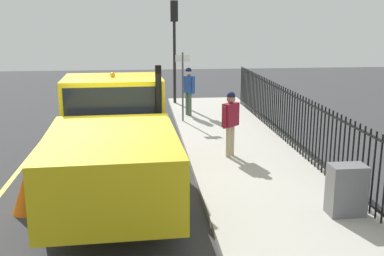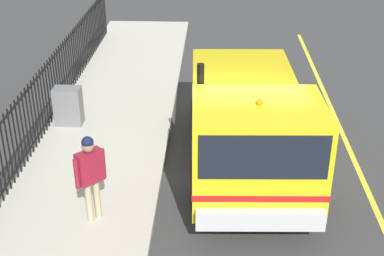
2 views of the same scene
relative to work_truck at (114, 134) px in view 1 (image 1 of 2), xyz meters
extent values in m
plane|color=#38383A|center=(0.22, -0.17, -1.26)|extent=(49.14, 49.14, 0.00)
cube|color=#B7B2A8|center=(3.39, -0.17, -1.20)|extent=(3.16, 22.33, 0.14)
cube|color=yellow|center=(-0.06, 1.41, 0.14)|extent=(2.39, 1.94, 1.84)
cube|color=black|center=(-0.06, 1.41, 0.54)|extent=(2.21, 1.97, 0.81)
cube|color=gold|center=(0.06, -1.71, -0.18)|extent=(2.46, 3.55, 1.20)
cube|color=silver|center=(-0.09, 2.41, -0.63)|extent=(2.22, 0.28, 0.36)
cube|color=red|center=(-0.06, 1.41, -0.27)|extent=(2.42, 1.95, 0.12)
cylinder|color=black|center=(-1.09, 1.09, -0.78)|extent=(0.34, 0.97, 0.96)
cylinder|color=black|center=(1.00, 1.17, -0.78)|extent=(0.34, 0.97, 0.96)
cylinder|color=black|center=(-0.98, -1.75, -0.78)|extent=(0.34, 0.97, 0.96)
cylinder|color=black|center=(1.11, -1.67, -0.78)|extent=(0.34, 0.97, 0.96)
sphere|color=orange|center=(-0.06, 1.41, 1.11)|extent=(0.12, 0.12, 0.12)
cylinder|color=black|center=(1.00, 0.42, 0.32)|extent=(0.14, 0.14, 2.21)
cube|color=maroon|center=(2.91, 1.84, -0.01)|extent=(0.50, 0.50, 0.61)
sphere|color=#997051|center=(2.91, 1.84, 0.40)|extent=(0.23, 0.23, 0.23)
sphere|color=#14193F|center=(2.91, 1.84, 0.48)|extent=(0.21, 0.21, 0.21)
cylinder|color=tan|center=(2.97, 1.90, -0.72)|extent=(0.12, 0.12, 0.81)
cylinder|color=tan|center=(2.84, 1.78, -0.72)|extent=(0.12, 0.12, 0.81)
cylinder|color=maroon|center=(3.10, 2.03, -0.04)|extent=(0.09, 0.09, 0.58)
cylinder|color=maroon|center=(2.71, 1.65, -0.04)|extent=(0.09, 0.09, 0.58)
cube|color=#264C99|center=(2.36, 7.25, 0.03)|extent=(0.44, 0.55, 0.63)
sphere|color=beige|center=(2.36, 7.25, 0.46)|extent=(0.23, 0.23, 0.23)
sphere|color=#14193F|center=(2.36, 7.25, 0.55)|extent=(0.22, 0.22, 0.22)
cylinder|color=#4C6047|center=(2.40, 7.17, -0.71)|extent=(0.13, 0.13, 0.85)
cylinder|color=#4C6047|center=(2.31, 7.33, -0.71)|extent=(0.13, 0.13, 0.85)
cylinder|color=#264C99|center=(2.49, 7.00, 0.00)|extent=(0.09, 0.09, 0.60)
cylinder|color=#264C99|center=(2.22, 7.49, 0.00)|extent=(0.09, 0.09, 0.60)
cylinder|color=black|center=(4.80, -2.32, -0.34)|extent=(0.04, 0.04, 1.58)
cylinder|color=black|center=(4.80, -2.11, -0.34)|extent=(0.04, 0.04, 1.58)
cylinder|color=black|center=(4.80, -1.89, -0.34)|extent=(0.04, 0.04, 1.58)
cylinder|color=black|center=(4.80, -1.68, -0.34)|extent=(0.04, 0.04, 1.58)
cylinder|color=black|center=(4.80, -1.46, -0.34)|extent=(0.04, 0.04, 1.58)
cylinder|color=black|center=(4.80, -1.25, -0.34)|extent=(0.04, 0.04, 1.58)
cylinder|color=black|center=(4.80, -1.03, -0.34)|extent=(0.04, 0.04, 1.58)
cylinder|color=black|center=(4.80, -0.81, -0.34)|extent=(0.04, 0.04, 1.58)
cylinder|color=black|center=(4.80, -0.60, -0.34)|extent=(0.04, 0.04, 1.58)
cylinder|color=black|center=(4.80, -0.38, -0.34)|extent=(0.04, 0.04, 1.58)
cylinder|color=black|center=(4.80, -0.17, -0.34)|extent=(0.04, 0.04, 1.58)
cylinder|color=black|center=(4.80, 0.05, -0.34)|extent=(0.04, 0.04, 1.58)
cylinder|color=black|center=(4.80, 0.26, -0.34)|extent=(0.04, 0.04, 1.58)
cylinder|color=black|center=(4.80, 0.48, -0.34)|extent=(0.04, 0.04, 1.58)
cylinder|color=black|center=(4.80, 0.70, -0.34)|extent=(0.04, 0.04, 1.58)
cylinder|color=black|center=(4.80, 0.91, -0.34)|extent=(0.04, 0.04, 1.58)
cylinder|color=black|center=(4.80, 1.13, -0.34)|extent=(0.04, 0.04, 1.58)
cylinder|color=black|center=(4.80, 1.34, -0.34)|extent=(0.04, 0.04, 1.58)
cylinder|color=black|center=(4.80, 1.56, -0.34)|extent=(0.04, 0.04, 1.58)
cylinder|color=black|center=(4.80, 1.77, -0.34)|extent=(0.04, 0.04, 1.58)
cylinder|color=black|center=(4.80, 1.99, -0.34)|extent=(0.04, 0.04, 1.58)
cylinder|color=black|center=(4.80, 2.21, -0.34)|extent=(0.04, 0.04, 1.58)
cylinder|color=black|center=(4.80, 2.42, -0.34)|extent=(0.04, 0.04, 1.58)
cylinder|color=black|center=(4.80, 2.64, -0.34)|extent=(0.04, 0.04, 1.58)
cylinder|color=black|center=(4.80, 2.85, -0.34)|extent=(0.04, 0.04, 1.58)
cylinder|color=black|center=(4.80, 3.07, -0.34)|extent=(0.04, 0.04, 1.58)
cylinder|color=black|center=(4.80, 3.28, -0.34)|extent=(0.04, 0.04, 1.58)
cylinder|color=black|center=(4.80, 3.50, -0.34)|extent=(0.04, 0.04, 1.58)
cylinder|color=black|center=(4.80, 3.72, -0.34)|extent=(0.04, 0.04, 1.58)
cylinder|color=black|center=(4.80, 3.93, -0.34)|extent=(0.04, 0.04, 1.58)
cylinder|color=black|center=(4.80, 4.15, -0.34)|extent=(0.04, 0.04, 1.58)
cylinder|color=black|center=(4.80, 4.36, -0.34)|extent=(0.04, 0.04, 1.58)
cylinder|color=black|center=(4.80, 4.58, -0.34)|extent=(0.04, 0.04, 1.58)
cylinder|color=black|center=(4.80, 4.79, -0.34)|extent=(0.04, 0.04, 1.58)
cylinder|color=black|center=(4.80, 5.01, -0.34)|extent=(0.04, 0.04, 1.58)
cylinder|color=black|center=(4.80, 5.23, -0.34)|extent=(0.04, 0.04, 1.58)
cylinder|color=black|center=(4.80, 5.44, -0.34)|extent=(0.04, 0.04, 1.58)
cylinder|color=black|center=(4.80, 5.66, -0.34)|extent=(0.04, 0.04, 1.58)
cylinder|color=black|center=(4.80, 5.87, -0.34)|extent=(0.04, 0.04, 1.58)
cylinder|color=black|center=(4.80, 6.09, -0.34)|extent=(0.04, 0.04, 1.58)
cylinder|color=black|center=(4.80, 6.30, -0.34)|extent=(0.04, 0.04, 1.58)
cylinder|color=black|center=(4.80, 6.52, -0.34)|extent=(0.04, 0.04, 1.58)
cylinder|color=black|center=(4.80, 6.74, -0.34)|extent=(0.04, 0.04, 1.58)
cylinder|color=black|center=(4.80, 6.95, -0.34)|extent=(0.04, 0.04, 1.58)
cylinder|color=black|center=(4.80, 7.17, -0.34)|extent=(0.04, 0.04, 1.58)
cylinder|color=black|center=(4.80, 7.38, -0.34)|extent=(0.04, 0.04, 1.58)
cylinder|color=black|center=(4.80, 7.60, -0.34)|extent=(0.04, 0.04, 1.58)
cylinder|color=black|center=(4.80, 7.82, -0.34)|extent=(0.04, 0.04, 1.58)
cylinder|color=black|center=(4.80, 8.03, -0.34)|extent=(0.04, 0.04, 1.58)
cylinder|color=black|center=(4.80, 8.25, -0.34)|extent=(0.04, 0.04, 1.58)
cylinder|color=black|center=(4.80, 8.46, -0.34)|extent=(0.04, 0.04, 1.58)
cylinder|color=black|center=(4.80, 8.68, -0.34)|extent=(0.04, 0.04, 1.58)
cylinder|color=black|center=(4.80, 8.89, -0.34)|extent=(0.04, 0.04, 1.58)
cylinder|color=black|center=(4.80, 9.11, -0.34)|extent=(0.04, 0.04, 1.58)
cylinder|color=black|center=(4.80, 9.33, -0.34)|extent=(0.04, 0.04, 1.58)
cube|color=black|center=(4.80, -0.17, 0.32)|extent=(0.04, 18.98, 0.04)
cube|color=black|center=(4.80, -0.17, -0.94)|extent=(0.04, 18.98, 0.04)
cylinder|color=black|center=(2.03, 9.91, 1.00)|extent=(0.12, 0.12, 4.26)
cube|color=black|center=(2.03, 9.91, 2.70)|extent=(0.31, 0.22, 0.85)
sphere|color=red|center=(2.03, 9.91, 2.96)|extent=(0.16, 0.16, 0.16)
sphere|color=yellow|center=(2.03, 9.91, 2.70)|extent=(0.16, 0.16, 0.16)
sphere|color=green|center=(2.03, 9.91, 2.45)|extent=(0.16, 0.16, 0.16)
cube|color=slate|center=(4.33, -2.08, -0.65)|extent=(0.66, 0.44, 0.95)
cone|color=orange|center=(-1.67, -1.05, -0.90)|extent=(0.51, 0.51, 0.73)
cylinder|color=#4C4C4C|center=(2.05, 6.24, 0.08)|extent=(0.06, 0.06, 2.41)
cube|color=white|center=(2.05, 6.24, 1.08)|extent=(0.50, 0.08, 0.24)
camera|label=1|loc=(0.63, -9.77, 2.43)|focal=43.43mm
camera|label=2|loc=(0.75, 9.99, 4.96)|focal=50.84mm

